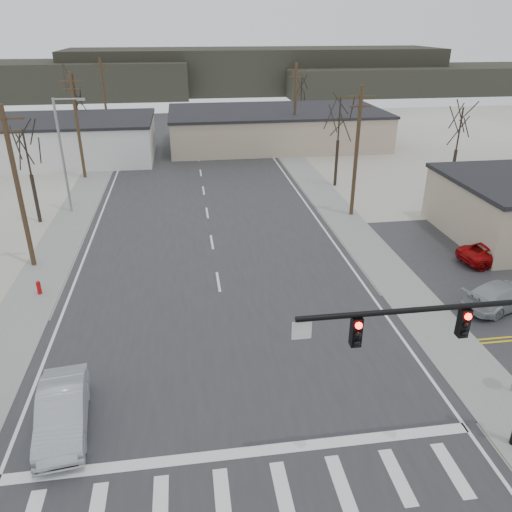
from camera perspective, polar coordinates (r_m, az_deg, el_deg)
The scene contains 28 objects.
ground at distance 23.24m, azimuth -2.80°, elevation -12.30°, with size 140.00×140.00×0.00m, color silver.
main_road at distance 36.27m, azimuth -5.17°, elevation 2.20°, with size 18.00×110.00×0.05m, color #28292B.
cross_road at distance 23.23m, azimuth -2.80°, elevation -12.26°, with size 90.00×10.00×0.04m, color #28292B.
sidewalk_left at distance 41.88m, azimuth -20.27°, elevation 3.91°, with size 3.00×90.00×0.06m, color gray.
sidewalk_right at distance 42.65m, azimuth 8.82°, elevation 5.59°, with size 3.00×90.00×0.06m, color gray.
traffic_signal_mast at distance 18.08m, azimuth 25.17°, elevation -9.08°, with size 8.95×0.43×7.20m.
fire_hydrant at distance 30.95m, azimuth -23.56°, elevation -3.32°, with size 0.24×0.24×0.87m.
building_left_far at distance 61.30m, azimuth -22.25°, elevation 12.22°, with size 22.30×12.30×4.50m.
building_right_far at distance 64.56m, azimuth 2.26°, elevation 14.49°, with size 26.30×14.30×4.30m.
upole_left_b at distance 33.19m, azimuth -25.57°, elevation 7.15°, with size 2.20×0.30×10.00m.
upole_left_c at distance 52.12m, azimuth -19.74°, elevation 13.95°, with size 2.20×0.30×10.00m.
upole_left_d at distance 71.63m, azimuth -16.94°, elevation 17.04°, with size 2.20×0.30×10.00m.
upole_right_a at distance 39.66m, azimuth 11.42°, elevation 11.73°, with size 2.20×0.30×10.00m.
upole_right_b at distance 60.48m, azimuth 4.48°, elevation 16.66°, with size 2.20×0.30×10.00m.
streetlight_main at distance 42.40m, azimuth -21.08°, elevation 11.24°, with size 2.40×0.25×9.00m.
tree_left_near at distance 41.03m, azimuth -24.68°, elevation 10.41°, with size 3.30×3.30×7.35m.
tree_right_mid at distance 47.26m, azimuth 9.49°, elevation 14.88°, with size 3.74×3.74×8.33m.
tree_left_far at distance 66.04m, azimuth -19.97°, elevation 16.96°, with size 3.96×3.96×8.82m.
tree_right_far at distance 72.80m, azimuth 5.21°, elevation 18.36°, with size 3.52×3.52×7.84m.
tree_lot at distance 47.52m, azimuth 22.22°, elevation 13.03°, with size 3.52×3.52×7.84m.
hill_left at distance 115.82m, azimuth -26.31°, elevation 17.51°, with size 70.00×18.00×7.00m, color #333026.
hill_center at distance 115.97m, azimuth -0.03°, elevation 20.44°, with size 80.00×18.00×9.00m, color #333026.
hill_right at distance 120.55m, azimuth 18.08°, elevation 18.64°, with size 60.00×18.00×5.50m, color #333026.
sedan_crossing at distance 20.97m, azimuth -21.25°, elevation -16.23°, with size 1.70×4.86×1.60m, color #9DA2A8.
car_far_a at distance 67.42m, azimuth -2.61°, elevation 13.69°, with size 1.83×4.51×1.31m, color black.
car_far_b at distance 75.10m, azimuth -7.07°, elevation 14.75°, with size 1.65×4.10×1.40m, color black.
car_parked_red at distance 35.52m, azimuth 25.58°, elevation 0.34°, with size 2.15×4.67×1.30m, color #980809.
car_parked_silver at distance 30.13m, azimuth 26.31°, elevation -4.03°, with size 2.00×4.91×1.43m, color #969CA0.
Camera 1 is at (-1.55, -18.38, 14.14)m, focal length 35.00 mm.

